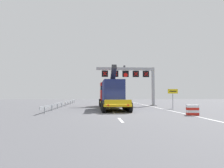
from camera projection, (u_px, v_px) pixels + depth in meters
The scene contains 8 objects.
ground at pixel (117, 113), 20.26m from camera, with size 112.00×112.00×0.00m, color #5B5B60.
lane_markings at pixel (104, 102), 49.52m from camera, with size 0.20×73.40×0.01m.
edge_line_right at pixel (148, 106), 32.67m from camera, with size 0.20×63.00×0.01m, color silver.
overhead_lane_gantry at pixel (133, 75), 33.03m from camera, with size 9.81×0.90×6.57m.
heavy_haul_truck_yellow at pixel (111, 93), 27.63m from camera, with size 3.23×14.10×5.30m.
exit_sign_yellow at pixel (173, 94), 26.33m from camera, with size 1.32×0.15×2.53m.
crash_barrier_striped at pixel (192, 110), 17.71m from camera, with size 1.06×0.62×0.90m.
guardrail_left at pixel (65, 102), 31.73m from camera, with size 0.13×28.02×0.76m.
Camera 1 is at (-2.02, -20.29, 1.82)m, focal length 32.28 mm.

